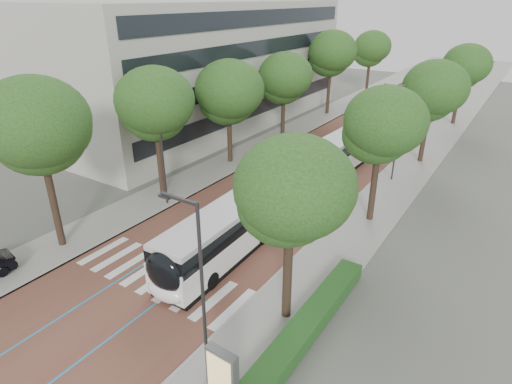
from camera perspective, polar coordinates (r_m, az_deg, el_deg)
ground at (r=24.82m, az=-14.43°, el=-11.90°), size 160.00×160.00×0.00m
road at (r=56.91m, az=16.38°, el=8.94°), size 11.00×140.00×0.02m
sidewalk_left at (r=59.39m, az=9.43°, el=10.28°), size 4.00×140.00×0.12m
sidewalk_right at (r=55.31m, az=23.79°, el=7.45°), size 4.00×140.00×0.12m
kerb_left at (r=58.68m, az=11.14°, el=9.98°), size 0.20×140.00×0.14m
kerb_right at (r=55.62m, az=21.88°, el=7.86°), size 0.20×140.00×0.14m
zebra_crossing at (r=25.21m, az=-12.45°, el=-10.96°), size 10.55×3.60×0.01m
lane_line_left at (r=57.37m, az=14.85°, el=9.25°), size 0.12×126.00×0.01m
lane_line_right at (r=56.49m, az=17.93°, el=8.64°), size 0.12×126.00×0.01m
office_building at (r=54.31m, az=-7.74°, el=16.54°), size 18.11×40.00×14.00m
hedge at (r=20.00m, az=4.76°, el=-19.64°), size 1.20×14.00×0.80m
streetlight_near at (r=16.41m, az=-7.71°, el=-11.59°), size 1.82×0.20×8.00m
streetlight_far at (r=37.20m, az=18.26°, el=8.38°), size 1.82×0.20×8.00m
lamp_post_left at (r=31.78m, az=-12.36°, el=5.07°), size 0.14×0.14×8.00m
trees_left at (r=44.43m, az=1.38°, el=14.86°), size 6.17×60.84×10.14m
trees_right at (r=37.62m, az=20.71°, el=11.00°), size 5.74×47.38×9.00m
lead_bus at (r=27.89m, az=-0.39°, el=-2.76°), size 3.09×18.47×3.20m
bus_queued_0 at (r=41.07m, az=12.36°, el=5.85°), size 2.95×12.48×3.20m
bus_queued_1 at (r=52.43m, az=17.30°, el=9.37°), size 2.57×12.40×3.20m
ad_panel at (r=17.36m, az=-4.50°, el=-23.46°), size 1.33×0.53×2.74m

